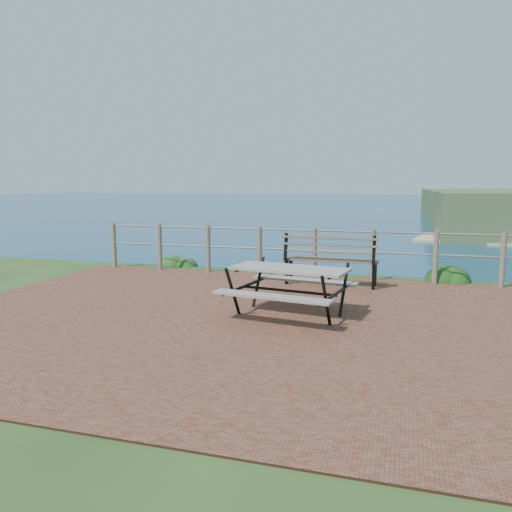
{
  "coord_description": "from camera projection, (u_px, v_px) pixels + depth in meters",
  "views": [
    {
      "loc": [
        1.73,
        -6.5,
        1.86
      ],
      "look_at": [
        -0.53,
        1.03,
        0.75
      ],
      "focal_mm": 35.0,
      "sensor_mm": 36.0,
      "label": 1
    }
  ],
  "objects": [
    {
      "name": "park_bench",
      "position": [
        331.0,
        252.0,
        9.23
      ],
      "size": [
        1.74,
        0.48,
        0.98
      ],
      "rotation": [
        0.0,
        0.0,
        -0.03
      ],
      "color": "brown",
      "rests_on": "ground"
    },
    {
      "name": "ground",
      "position": [
        271.0,
        321.0,
        6.92
      ],
      "size": [
        10.0,
        7.0,
        0.12
      ],
      "primitive_type": "cube",
      "color": "brown",
      "rests_on": "ground"
    },
    {
      "name": "ocean",
      "position": [
        402.0,
        190.0,
        196.56
      ],
      "size": [
        1200.0,
        1200.0,
        0.0
      ],
      "primitive_type": "plane",
      "color": "navy",
      "rests_on": "ground"
    },
    {
      "name": "picnic_table",
      "position": [
        289.0,
        286.0,
        7.09
      ],
      "size": [
        1.72,
        1.41,
        0.69
      ],
      "rotation": [
        0.0,
        0.0,
        -0.15
      ],
      "color": "gray",
      "rests_on": "ground"
    },
    {
      "name": "safety_railing",
      "position": [
        314.0,
        250.0,
        10.02
      ],
      "size": [
        9.4,
        0.1,
        1.0
      ],
      "color": "#6B5B4C",
      "rests_on": "ground"
    },
    {
      "name": "shrub_lip_east",
      "position": [
        446.0,
        281.0,
        9.82
      ],
      "size": [
        0.78,
        0.78,
        0.52
      ],
      "primitive_type": "ellipsoid",
      "color": "#1A4013",
      "rests_on": "ground"
    },
    {
      "name": "shrub_lip_west",
      "position": [
        181.0,
        264.0,
        11.87
      ],
      "size": [
        0.73,
        0.73,
        0.46
      ],
      "primitive_type": "ellipsoid",
      "color": "#1D4C1C",
      "rests_on": "ground"
    }
  ]
}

